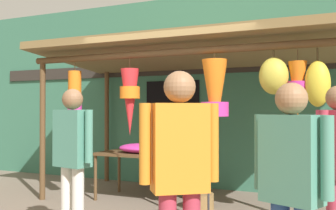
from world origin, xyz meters
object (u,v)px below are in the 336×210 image
wicker_basket_by_table (199,201)px  passerby_at_right (72,152)px  folding_chair (193,184)px  display_table (140,157)px  flower_heap_on_table (141,148)px  shopper_by_bananas (180,168)px  customer_foreground (292,180)px

wicker_basket_by_table → passerby_at_right: bearing=-109.5°
wicker_basket_by_table → folding_chair: bearing=-75.5°
display_table → passerby_at_right: (0.36, -2.17, 0.31)m
flower_heap_on_table → display_table: bearing=125.3°
wicker_basket_by_table → shopper_by_bananas: bearing=-72.2°
wicker_basket_by_table → customer_foreground: 3.31m
folding_chair → shopper_by_bananas: bearing=-71.0°
passerby_at_right → shopper_by_bananas: bearing=-27.8°
flower_heap_on_table → wicker_basket_by_table: (1.03, -0.08, -0.72)m
flower_heap_on_table → folding_chair: bearing=-35.4°
folding_chair → passerby_at_right: passerby_at_right is taller
shopper_by_bananas → folding_chair: bearing=109.0°
folding_chair → shopper_by_bananas: 2.28m
passerby_at_right → customer_foreground: bearing=-15.9°
flower_heap_on_table → passerby_at_right: passerby_at_right is taller
display_table → customer_foreground: bearing=-46.0°
passerby_at_right → display_table: bearing=99.3°
wicker_basket_by_table → passerby_at_right: 2.32m
wicker_basket_by_table → shopper_by_bananas: size_ratio=0.25×
display_table → wicker_basket_by_table: bearing=-7.8°
display_table → flower_heap_on_table: size_ratio=1.86×
flower_heap_on_table → customer_foreground: 3.90m
folding_chair → wicker_basket_by_table: folding_chair is taller
display_table → shopper_by_bananas: bearing=-56.6°
display_table → passerby_at_right: size_ratio=0.80×
customer_foreground → wicker_basket_by_table: bearing=121.9°
display_table → customer_foreground: customer_foreground is taller
wicker_basket_by_table → passerby_at_right: size_ratio=0.25×
display_table → wicker_basket_by_table: (1.07, -0.15, -0.57)m
wicker_basket_by_table → customer_foreground: size_ratio=0.26×
display_table → flower_heap_on_table: flower_heap_on_table is taller
folding_chair → shopper_by_bananas: size_ratio=0.48×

